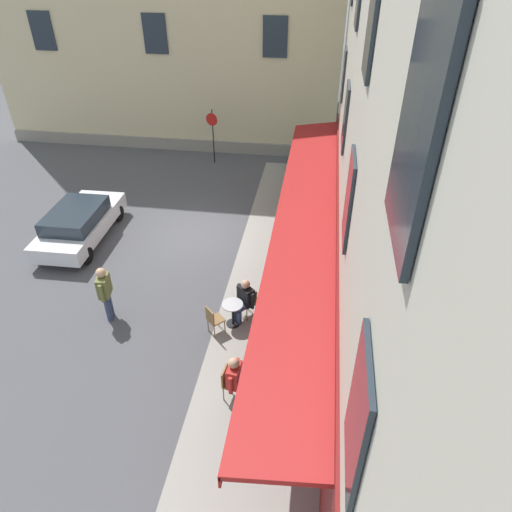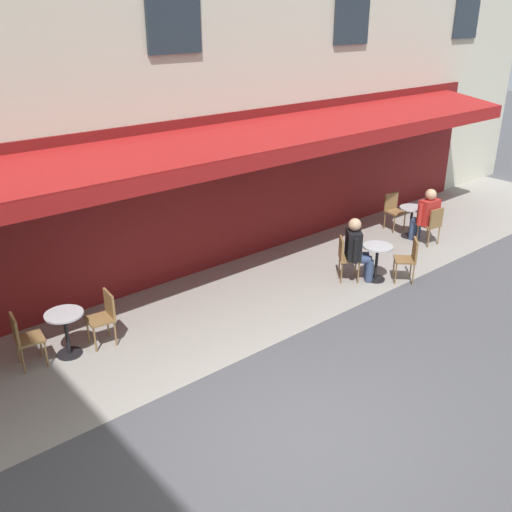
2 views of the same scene
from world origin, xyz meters
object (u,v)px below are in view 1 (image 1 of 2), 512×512
object	(u,v)px
parked_car_white	(79,223)
potted_plant_mid_terrace	(311,154)
cafe_chair_wicker_under_awning	(213,318)
walking_pedestrian_in_olive	(105,290)
no_parking_sign	(212,127)
cafe_table_near_entrance	(297,212)
cafe_chair_wicker_kerbside	(250,300)
cafe_chair_wicker_corner_left	(300,203)
potted_plant_under_sign	(296,168)
cafe_chair_wicker_near_door	(294,219)
seated_patron_in_black	(244,299)
cafe_chair_wicker_back_row	(281,393)
potted_plant_by_steps	(293,159)
cafe_table_streetside	(233,311)
cafe_table_mid_terrace	(255,388)
seated_companion_in_red	(237,378)
cafe_chair_wicker_facing_street	(229,380)

from	to	relation	value
parked_car_white	potted_plant_mid_terrace	bearing A→B (deg)	-45.09
cafe_chair_wicker_under_awning	walking_pedestrian_in_olive	world-z (taller)	walking_pedestrian_in_olive
no_parking_sign	parked_car_white	xyz separation A→B (m)	(-7.50, 3.24, -1.08)
cafe_table_near_entrance	cafe_chair_wicker_kerbside	bearing A→B (deg)	169.85
walking_pedestrian_in_olive	potted_plant_mid_terrace	distance (m)	12.88
cafe_chair_wicker_corner_left	potted_plant_under_sign	bearing A→B (deg)	6.65
cafe_chair_wicker_under_awning	cafe_chair_wicker_near_door	bearing A→B (deg)	-17.13
seated_patron_in_black	parked_car_white	bearing A→B (deg)	63.40
cafe_chair_wicker_back_row	potted_plant_by_steps	distance (m)	13.71
cafe_chair_wicker_near_door	cafe_chair_wicker_kerbside	xyz separation A→B (m)	(-4.81, 0.90, 0.00)
cafe_chair_wicker_back_row	walking_pedestrian_in_olive	bearing A→B (deg)	65.25
cafe_chair_wicker_kerbside	seated_patron_in_black	bearing A→B (deg)	139.92
seated_patron_in_black	walking_pedestrian_in_olive	distance (m)	3.89
cafe_chair_wicker_under_awning	potted_plant_mid_terrace	distance (m)	12.13
cafe_chair_wicker_back_row	potted_plant_by_steps	world-z (taller)	cafe_chair_wicker_back_row
cafe_chair_wicker_near_door	potted_plant_mid_terrace	xyz separation A→B (m)	(6.22, -0.34, -0.01)
cafe_chair_wicker_near_door	cafe_table_streetside	size ratio (longest dim) A/B	1.21
cafe_chair_wicker_kerbside	potted_plant_by_steps	distance (m)	10.56
cafe_chair_wicker_kerbside	parked_car_white	size ratio (longest dim) A/B	0.21
cafe_chair_wicker_near_door	potted_plant_by_steps	bearing A→B (deg)	5.05
cafe_table_mid_terrace	cafe_chair_wicker_kerbside	world-z (taller)	cafe_chair_wicker_kerbside
cafe_chair_wicker_near_door	seated_companion_in_red	distance (m)	7.82
no_parking_sign	seated_companion_in_red	bearing A→B (deg)	-165.03
cafe_table_near_entrance	walking_pedestrian_in_olive	size ratio (longest dim) A/B	0.42
parked_car_white	cafe_chair_wicker_near_door	bearing A→B (deg)	-77.44
cafe_chair_wicker_facing_street	walking_pedestrian_in_olive	distance (m)	4.55
cafe_chair_wicker_facing_street	potted_plant_under_sign	distance (m)	12.41
parked_car_white	cafe_chair_wicker_corner_left	bearing A→B (deg)	-69.18
cafe_table_near_entrance	cafe_chair_wicker_kerbside	xyz separation A→B (m)	(-5.43, 0.97, 0.06)
cafe_chair_wicker_facing_street	walking_pedestrian_in_olive	world-z (taller)	walking_pedestrian_in_olive
potted_plant_by_steps	cafe_chair_wicker_kerbside	bearing A→B (deg)	177.85
cafe_chair_wicker_near_door	cafe_chair_wicker_under_awning	world-z (taller)	same
walking_pedestrian_in_olive	potted_plant_under_sign	bearing A→B (deg)	-24.49
walking_pedestrian_in_olive	parked_car_white	distance (m)	4.73
cafe_chair_wicker_near_door	parked_car_white	world-z (taller)	parked_car_white
cafe_chair_wicker_kerbside	seated_patron_in_black	distance (m)	0.27
cafe_table_mid_terrace	cafe_chair_wicker_corner_left	bearing A→B (deg)	-2.86
cafe_chair_wicker_corner_left	potted_plant_by_steps	distance (m)	4.54
cafe_chair_wicker_corner_left	cafe_chair_wicker_facing_street	size ratio (longest dim) A/B	1.00
cafe_chair_wicker_near_door	cafe_table_near_entrance	bearing A→B (deg)	-6.33
potted_plant_mid_terrace	no_parking_sign	bearing A→B (deg)	94.98
potted_plant_mid_terrace	parked_car_white	world-z (taller)	parked_car_white
cafe_chair_wicker_kerbside	cafe_table_mid_terrace	bearing A→B (deg)	-168.78
cafe_table_near_entrance	walking_pedestrian_in_olive	distance (m)	7.94
seated_patron_in_black	potted_plant_mid_terrace	xyz separation A→B (m)	(11.19, -1.38, -0.17)
cafe_chair_wicker_under_awning	potted_plant_under_sign	distance (m)	10.47
seated_companion_in_red	cafe_table_near_entrance	bearing A→B (deg)	-5.33
cafe_chair_wicker_under_awning	seated_patron_in_black	bearing A→B (deg)	-43.65
cafe_table_near_entrance	walking_pedestrian_in_olive	xyz separation A→B (m)	(-6.18, 4.95, 0.55)
cafe_chair_wicker_near_door	cafe_table_mid_terrace	bearing A→B (deg)	177.79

